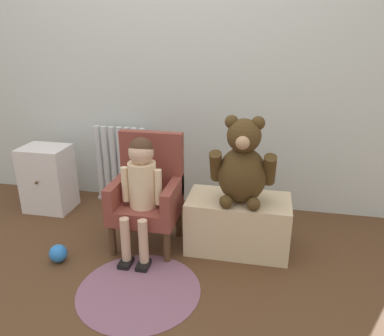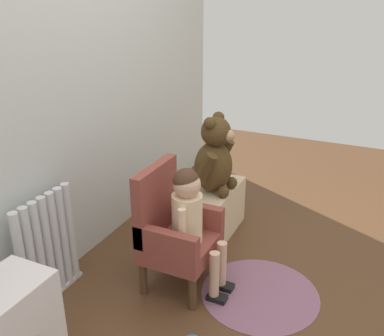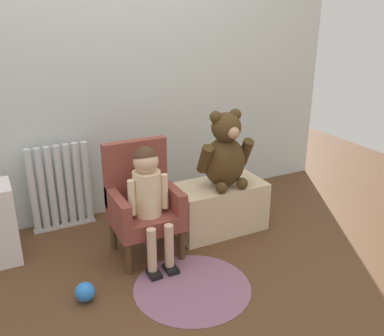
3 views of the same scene
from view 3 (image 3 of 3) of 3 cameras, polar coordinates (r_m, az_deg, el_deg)
name	(u,v)px [view 3 (image 3 of 3)]	position (r m, az deg, el deg)	size (l,w,h in m)	color
ground_plane	(173,285)	(2.55, -2.62, -15.34)	(6.00, 6.00, 0.00)	#53341E
back_wall	(104,52)	(3.12, -11.69, 14.90)	(3.80, 0.05, 2.40)	silver
radiator	(61,188)	(3.13, -17.10, -2.53)	(0.43, 0.05, 0.62)	silver
child_armchair	(143,202)	(2.71, -6.60, -4.49)	(0.41, 0.37, 0.72)	brown
child_figure	(148,189)	(2.56, -5.84, -2.78)	(0.25, 0.35, 0.74)	beige
low_bench	(219,207)	(3.03, 3.61, -5.16)	(0.63, 0.34, 0.35)	beige
large_teddy_bear	(225,154)	(2.85, 4.44, 1.92)	(0.38, 0.27, 0.53)	#493418
floor_rug	(192,287)	(2.52, 0.03, -15.62)	(0.67, 0.67, 0.01)	#84586E
toy_ball	(85,292)	(2.47, -14.07, -15.74)	(0.11, 0.11, 0.11)	#2C7BDA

